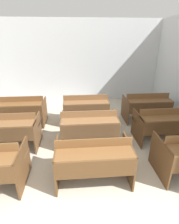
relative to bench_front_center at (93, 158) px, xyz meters
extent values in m
cube|color=silver|center=(-0.26, 4.33, 1.00)|extent=(6.42, 0.06, 2.93)
cube|color=silver|center=(2.92, 3.31, 1.16)|extent=(0.06, 1.97, 1.25)
cube|color=#53361D|center=(-1.18, 0.03, -0.12)|extent=(0.03, 0.78, 0.69)
cube|color=#52351C|center=(-0.61, 0.04, -0.12)|extent=(0.03, 0.78, 0.69)
cube|color=#52351C|center=(0.61, 0.04, -0.12)|extent=(0.03, 0.78, 0.69)
cube|color=brown|center=(0.00, -0.18, 0.21)|extent=(1.25, 0.34, 0.03)
cube|color=#52351C|center=(0.00, -0.33, 0.04)|extent=(1.20, 0.02, 0.31)
cube|color=brown|center=(0.00, -0.02, 0.30)|extent=(1.25, 0.02, 0.15)
cube|color=brown|center=(0.00, 0.28, -0.03)|extent=(1.25, 0.31, 0.03)
cube|color=#52351C|center=(0.00, 0.28, -0.30)|extent=(1.20, 0.04, 0.04)
cube|color=#53361D|center=(1.19, 0.03, -0.12)|extent=(0.03, 0.78, 0.69)
cube|color=brown|center=(-1.15, 1.18, -0.12)|extent=(0.03, 0.78, 0.69)
cube|color=brown|center=(-1.77, 0.96, 0.21)|extent=(1.25, 0.34, 0.03)
cube|color=brown|center=(-1.77, 0.80, 0.04)|extent=(1.20, 0.02, 0.31)
cube|color=brown|center=(-1.77, 1.12, 0.30)|extent=(1.25, 0.02, 0.15)
cube|color=brown|center=(-1.77, 1.42, -0.03)|extent=(1.25, 0.31, 0.03)
cube|color=brown|center=(-1.77, 1.42, -0.30)|extent=(1.20, 0.04, 0.04)
cube|color=brown|center=(-0.59, 1.18, -0.12)|extent=(0.03, 0.78, 0.69)
cube|color=brown|center=(0.63, 1.18, -0.12)|extent=(0.03, 0.78, 0.69)
cube|color=brown|center=(0.02, 0.96, 0.21)|extent=(1.25, 0.34, 0.03)
cube|color=brown|center=(0.02, 0.80, 0.04)|extent=(1.20, 0.02, 0.31)
cube|color=brown|center=(0.02, 1.11, 0.30)|extent=(1.25, 0.02, 0.15)
cube|color=brown|center=(0.02, 1.41, -0.03)|extent=(1.25, 0.31, 0.03)
cube|color=brown|center=(0.02, 1.41, -0.30)|extent=(1.20, 0.04, 0.04)
cube|color=#53361D|center=(1.17, 1.17, -0.12)|extent=(0.03, 0.78, 0.69)
cube|color=brown|center=(1.78, 0.95, 0.21)|extent=(1.25, 0.34, 0.03)
cube|color=#53361D|center=(1.78, 0.80, 0.04)|extent=(1.20, 0.02, 0.31)
cube|color=brown|center=(1.78, 1.11, 0.30)|extent=(1.25, 0.02, 0.15)
cube|color=brown|center=(1.78, 1.41, -0.03)|extent=(1.25, 0.31, 0.03)
cube|color=#53361D|center=(1.78, 1.41, -0.30)|extent=(1.20, 0.04, 0.04)
cube|color=#52361D|center=(-2.40, 2.33, -0.12)|extent=(0.03, 0.78, 0.69)
cube|color=#52361D|center=(-1.17, 2.33, -0.12)|extent=(0.03, 0.78, 0.69)
cube|color=brown|center=(-1.78, 2.11, 0.21)|extent=(1.25, 0.34, 0.03)
cube|color=#52361D|center=(-1.78, 1.95, 0.04)|extent=(1.20, 0.02, 0.31)
cube|color=brown|center=(-1.78, 2.27, 0.30)|extent=(1.25, 0.02, 0.15)
cube|color=brown|center=(-1.78, 2.57, -0.03)|extent=(1.25, 0.31, 0.03)
cube|color=#52361D|center=(-1.78, 2.57, -0.30)|extent=(1.20, 0.04, 0.04)
cube|color=brown|center=(-0.60, 2.32, -0.12)|extent=(0.03, 0.78, 0.69)
cube|color=brown|center=(0.63, 2.32, -0.12)|extent=(0.03, 0.78, 0.69)
cube|color=brown|center=(0.02, 2.09, 0.21)|extent=(1.25, 0.34, 0.03)
cube|color=brown|center=(0.02, 1.94, 0.04)|extent=(1.20, 0.02, 0.31)
cube|color=brown|center=(0.02, 2.25, 0.30)|extent=(1.25, 0.02, 0.15)
cube|color=brown|center=(0.02, 2.55, -0.03)|extent=(1.25, 0.31, 0.03)
cube|color=brown|center=(0.02, 2.55, -0.30)|extent=(1.20, 0.04, 0.04)
cube|color=brown|center=(1.19, 2.31, -0.12)|extent=(0.03, 0.78, 0.69)
cube|color=brown|center=(2.41, 2.31, -0.12)|extent=(0.03, 0.78, 0.69)
cube|color=brown|center=(1.80, 2.09, 0.21)|extent=(1.25, 0.34, 0.03)
cube|color=brown|center=(1.80, 1.93, 0.04)|extent=(1.20, 0.02, 0.31)
cube|color=brown|center=(1.80, 2.25, 0.30)|extent=(1.25, 0.02, 0.15)
cube|color=brown|center=(1.80, 2.55, -0.03)|extent=(1.25, 0.31, 0.03)
cube|color=brown|center=(1.80, 2.55, -0.30)|extent=(1.20, 0.04, 0.04)
cylinder|color=#1E6B33|center=(2.56, 2.89, -0.27)|extent=(0.28, 0.28, 0.39)
camera|label=1|loc=(-0.26, -2.37, 1.86)|focal=28.00mm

